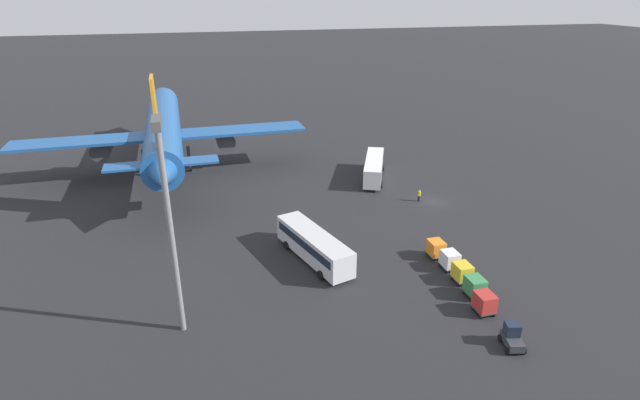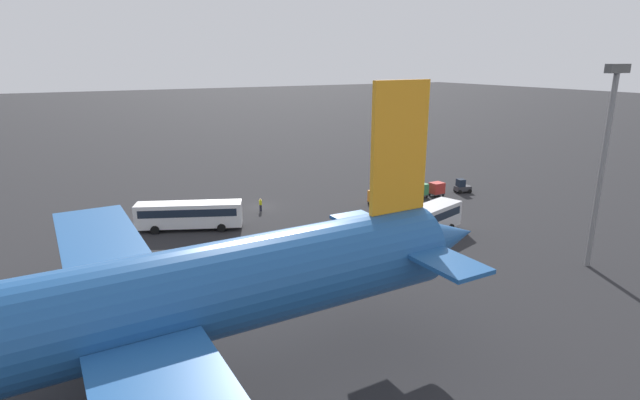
# 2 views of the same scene
# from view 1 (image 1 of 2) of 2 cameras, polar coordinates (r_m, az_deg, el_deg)

# --- Properties ---
(ground_plane) EXTENTS (600.00, 600.00, 0.00)m
(ground_plane) POSITION_cam_1_polar(r_m,az_deg,el_deg) (72.79, 12.75, -0.18)
(ground_plane) COLOR #232326
(airplane) EXTENTS (52.81, 45.31, 18.36)m
(airplane) POSITION_cam_1_polar(r_m,az_deg,el_deg) (85.14, -17.46, 7.67)
(airplane) COLOR #1E5193
(airplane) RESTS_ON ground
(shuttle_bus_near) EXTENTS (12.36, 7.26, 3.29)m
(shuttle_bus_near) POSITION_cam_1_polar(r_m,az_deg,el_deg) (79.44, 6.18, 3.81)
(shuttle_bus_near) COLOR white
(shuttle_bus_near) RESTS_ON ground
(shuttle_bus_far) EXTENTS (12.59, 6.23, 3.34)m
(shuttle_bus_far) POSITION_cam_1_polar(r_m,az_deg,el_deg) (55.33, -0.70, -5.06)
(shuttle_bus_far) COLOR silver
(shuttle_bus_far) RESTS_ON ground
(baggage_tug) EXTENTS (2.63, 2.09, 2.10)m
(baggage_tug) POSITION_cam_1_polar(r_m,az_deg,el_deg) (46.66, 21.11, -14.39)
(baggage_tug) COLOR #333338
(baggage_tug) RESTS_ON ground
(worker_person) EXTENTS (0.38, 0.38, 1.74)m
(worker_person) POSITION_cam_1_polar(r_m,az_deg,el_deg) (72.20, 11.27, 0.50)
(worker_person) COLOR #1E1E2D
(worker_person) RESTS_ON ground
(cargo_cart_red) EXTENTS (2.02, 1.71, 2.06)m
(cargo_cart_red) POSITION_cam_1_polar(r_m,az_deg,el_deg) (49.77, 18.29, -11.01)
(cargo_cart_red) COLOR #38383D
(cargo_cart_red) RESTS_ON ground
(cargo_cart_green) EXTENTS (2.02, 1.71, 2.06)m
(cargo_cart_green) POSITION_cam_1_polar(r_m,az_deg,el_deg) (51.88, 17.28, -9.36)
(cargo_cart_green) COLOR #38383D
(cargo_cart_green) RESTS_ON ground
(cargo_cart_yellow) EXTENTS (2.02, 1.71, 2.06)m
(cargo_cart_yellow) POSITION_cam_1_polar(r_m,az_deg,el_deg) (53.84, 15.96, -7.91)
(cargo_cart_yellow) COLOR #38383D
(cargo_cart_yellow) RESTS_ON ground
(cargo_cart_white) EXTENTS (2.02, 1.71, 2.06)m
(cargo_cart_white) POSITION_cam_1_polar(r_m,az_deg,el_deg) (55.80, 14.62, -6.58)
(cargo_cart_white) COLOR #38383D
(cargo_cart_white) RESTS_ON ground
(cargo_cart_orange) EXTENTS (2.02, 1.71, 2.06)m
(cargo_cart_orange) POSITION_cam_1_polar(r_m,az_deg,el_deg) (57.68, 13.12, -5.38)
(cargo_cart_orange) COLOR #38383D
(cargo_cart_orange) RESTS_ON ground
(light_pole) EXTENTS (2.80, 0.70, 19.23)m
(light_pole) POSITION_cam_1_polar(r_m,az_deg,el_deg) (41.86, -16.98, -1.16)
(light_pole) COLOR slate
(light_pole) RESTS_ON ground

